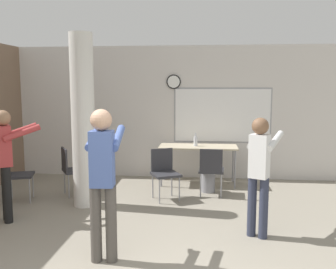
# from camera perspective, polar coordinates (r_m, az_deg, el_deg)

# --- Properties ---
(wall_back) EXTENTS (8.00, 0.15, 2.80)m
(wall_back) POSITION_cam_1_polar(r_m,az_deg,el_deg) (8.01, 1.52, 3.38)
(wall_back) COLOR silver
(wall_back) RESTS_ON ground_plane
(support_pillar) EXTENTS (0.37, 0.37, 2.80)m
(support_pillar) POSITION_cam_1_polar(r_m,az_deg,el_deg) (6.19, -12.82, 1.99)
(support_pillar) COLOR silver
(support_pillar) RESTS_ON ground_plane
(folding_table) EXTENTS (1.54, 0.65, 0.78)m
(folding_table) POSITION_cam_1_polar(r_m,az_deg,el_deg) (7.48, 4.62, -2.20)
(folding_table) COLOR beige
(folding_table) RESTS_ON ground_plane
(bottle_on_table) EXTENTS (0.08, 0.08, 0.26)m
(bottle_on_table) POSITION_cam_1_polar(r_m,az_deg,el_deg) (7.44, 4.22, -1.00)
(bottle_on_table) COLOR silver
(bottle_on_table) RESTS_ON folding_table
(waste_bin) EXTENTS (0.26, 0.26, 0.38)m
(waste_bin) POSITION_cam_1_polar(r_m,az_deg,el_deg) (7.07, 6.10, -7.16)
(waste_bin) COLOR gray
(waste_bin) RESTS_ON ground_plane
(chair_by_left_wall) EXTENTS (0.55, 0.55, 0.87)m
(chair_by_left_wall) POSITION_cam_1_polar(r_m,az_deg,el_deg) (6.91, -22.28, -5.31)
(chair_by_left_wall) COLOR #2D2D33
(chair_by_left_wall) RESTS_ON ground_plane
(chair_near_pillar) EXTENTS (0.61, 0.61, 0.87)m
(chair_near_pillar) POSITION_cam_1_polar(r_m,az_deg,el_deg) (6.96, -14.39, -4.88)
(chair_near_pillar) COLOR #2D2D33
(chair_near_pillar) RESTS_ON ground_plane
(chair_table_front) EXTENTS (0.59, 0.59, 0.87)m
(chair_table_front) POSITION_cam_1_polar(r_m,az_deg,el_deg) (6.54, -0.55, -5.44)
(chair_table_front) COLOR #2D2D33
(chair_table_front) RESTS_ON ground_plane
(chair_table_right) EXTENTS (0.47, 0.47, 0.87)m
(chair_table_right) POSITION_cam_1_polar(r_m,az_deg,el_deg) (6.75, 6.62, -5.08)
(chair_table_right) COLOR #2D2D33
(chair_table_right) RESTS_ON ground_plane
(person_watching_back) EXTENTS (0.65, 0.58, 1.63)m
(person_watching_back) POSITION_cam_1_polar(r_m,az_deg,el_deg) (5.87, -23.38, -3.11)
(person_watching_back) COLOR black
(person_watching_back) RESTS_ON ground_plane
(person_playing_side) EXTENTS (0.53, 0.66, 1.57)m
(person_playing_side) POSITION_cam_1_polar(r_m,az_deg,el_deg) (4.97, 13.79, -4.90)
(person_playing_side) COLOR #2D3347
(person_playing_side) RESTS_ON ground_plane
(person_playing_front) EXTENTS (0.41, 0.67, 1.72)m
(person_playing_front) POSITION_cam_1_polar(r_m,az_deg,el_deg) (4.21, -9.90, -5.80)
(person_playing_front) COLOR #514C47
(person_playing_front) RESTS_ON ground_plane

